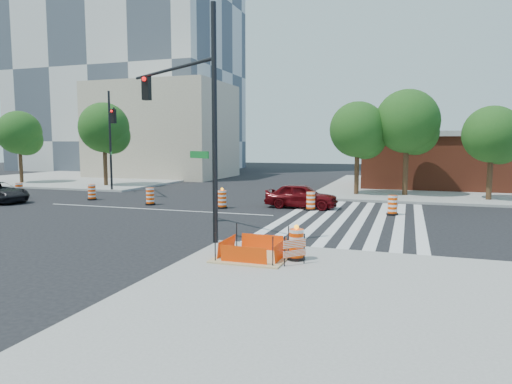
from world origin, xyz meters
TOP-DOWN VIEW (x-y plane):
  - ground at (0.00, 0.00)m, footprint 120.00×120.00m
  - sidewalk_ne at (18.00, 18.00)m, footprint 22.00×22.00m
  - sidewalk_nw at (-18.00, 18.00)m, footprint 22.00×22.00m
  - crosswalk_east at (10.95, 0.00)m, footprint 6.75×13.50m
  - lane_centerline at (0.00, 0.00)m, footprint 14.00×0.12m
  - excavation_pit at (9.00, -9.00)m, footprint 2.20×2.20m
  - tower_nw at (-24.00, 34.00)m, footprint 28.00×18.00m
  - brick_storefront at (18.00, 18.00)m, footprint 16.50×8.50m
  - beige_midrise at (-12.00, 22.00)m, footprint 14.00×10.00m
  - red_coupe at (7.74, 3.19)m, footprint 4.14×1.67m
  - signal_pole_se at (5.55, -6.46)m, footprint 5.39×3.52m
  - signal_pole_nw at (-7.11, 6.11)m, footprint 3.66×4.45m
  - pit_drum at (10.34, -8.86)m, footprint 0.56×0.56m
  - barricade at (10.43, -9.45)m, footprint 0.55×0.58m
  - tree_north_a at (-19.74, 10.15)m, footprint 3.87×3.87m
  - tree_north_b at (-10.72, 10.23)m, footprint 4.16×4.16m
  - tree_north_c at (10.13, 10.19)m, footprint 3.86×3.86m
  - tree_north_d at (13.36, 10.70)m, footprint 4.31×4.31m
  - tree_north_e at (18.42, 9.63)m, footprint 3.59×3.54m
  - median_drum_0 at (-11.33, 1.66)m, footprint 0.60×0.60m
  - median_drum_1 at (-6.05, 2.41)m, footprint 0.60×0.60m
  - median_drum_2 at (-1.16, 1.54)m, footprint 0.60×0.60m
  - median_drum_3 at (3.50, 1.59)m, footprint 0.60×0.60m
  - median_drum_4 at (8.45, 2.41)m, footprint 0.60×0.60m
  - median_drum_5 at (12.79, 2.11)m, footprint 0.60×0.60m

SIDE VIEW (x-z plane):
  - ground at x=0.00m, z-range 0.00..0.00m
  - lane_centerline at x=0.00m, z-range 0.00..0.01m
  - crosswalk_east at x=10.95m, z-range 0.00..0.01m
  - sidewalk_ne at x=18.00m, z-range 0.00..0.15m
  - sidewalk_nw at x=-18.00m, z-range 0.00..0.15m
  - excavation_pit at x=9.00m, z-range -0.23..0.67m
  - median_drum_0 at x=-11.33m, z-range -0.03..0.99m
  - median_drum_1 at x=-6.05m, z-range -0.03..0.99m
  - median_drum_2 at x=-1.16m, z-range -0.03..0.99m
  - median_drum_4 at x=8.45m, z-range -0.03..0.99m
  - median_drum_5 at x=12.79m, z-range -0.03..0.99m
  - median_drum_3 at x=3.50m, z-range -0.10..1.08m
  - pit_drum at x=10.34m, z-range 0.06..1.15m
  - barricade at x=10.43m, z-range 0.19..1.09m
  - red_coupe at x=7.74m, z-range 0.00..1.41m
  - brick_storefront at x=18.00m, z-range 0.02..4.62m
  - tree_north_e at x=18.42m, z-range 1.03..7.05m
  - tree_north_c at x=10.13m, z-range 1.12..7.69m
  - tree_north_a at x=-19.74m, z-range 1.13..7.70m
  - signal_pole_nw at x=-7.11m, z-range 0.85..8.31m
  - tree_north_b at x=-10.72m, z-range 1.21..8.28m
  - tree_north_d at x=13.36m, z-range 1.26..8.58m
  - beige_midrise at x=-12.00m, z-range 0.00..10.00m
  - signal_pole_se at x=5.55m, z-range 0.94..9.28m
  - tower_nw at x=-24.00m, z-range 0.00..45.00m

